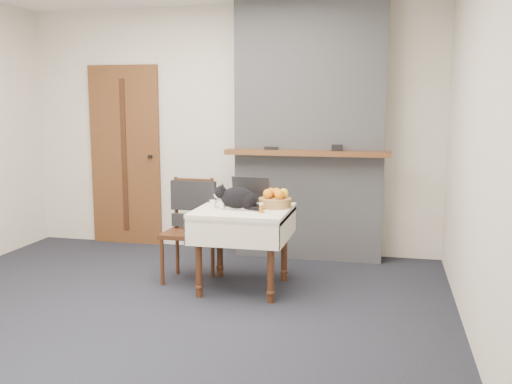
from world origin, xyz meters
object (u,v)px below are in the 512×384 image
laptop (248,199)px  pill_bottle (261,208)px  chair (191,215)px  cat (239,198)px  cream_jar (213,204)px  fruit_basket (275,200)px  side_table (243,221)px  door (125,156)px

laptop → pill_bottle: bearing=-53.1°
pill_bottle → chair: size_ratio=0.09×
cat → cream_jar: cat is taller
cat → fruit_basket: 0.32m
laptop → cat: 0.15m
cream_jar → side_table: bearing=4.7°
cat → pill_bottle: cat is taller
laptop → cream_jar: laptop is taller
side_table → fruit_basket: 0.33m
door → laptop: bearing=-35.0°
cream_jar → chair: size_ratio=0.07×
door → cat: bearing=-38.8°
chair → door: bearing=137.8°
cat → chair: bearing=154.5°
door → laptop: door is taller
laptop → chair: bearing=173.6°
cat → fruit_basket: (0.28, 0.16, -0.03)m
chair → pill_bottle: bearing=-23.9°
fruit_basket → door: bearing=148.8°
fruit_basket → chair: (-0.79, 0.07, -0.18)m
side_table → chair: 0.57m
laptop → fruit_basket: (0.23, 0.02, 0.00)m
door → cream_jar: size_ratio=31.07×
side_table → laptop: laptop is taller
door → chair: 1.67m
cream_jar → fruit_basket: fruit_basket is taller
laptop → side_table: bearing=-98.2°
side_table → pill_bottle: 0.29m
cat → laptop: bearing=68.9°
door → side_table: bearing=-37.5°
cat → cream_jar: (-0.23, 0.02, -0.06)m
cat → cream_jar: 0.24m
cream_jar → fruit_basket: bearing=15.7°
side_table → pill_bottle: pill_bottle is taller
laptop → cream_jar: size_ratio=5.44×
side_table → cat: bearing=-127.6°
cream_jar → pill_bottle: bearing=-16.7°
side_table → pill_bottle: size_ratio=9.62×
chair → cream_jar: bearing=-35.7°
cream_jar → pill_bottle: (0.45, -0.14, 0.01)m
fruit_basket → chair: size_ratio=0.31×
side_table → fruit_basket: fruit_basket is taller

